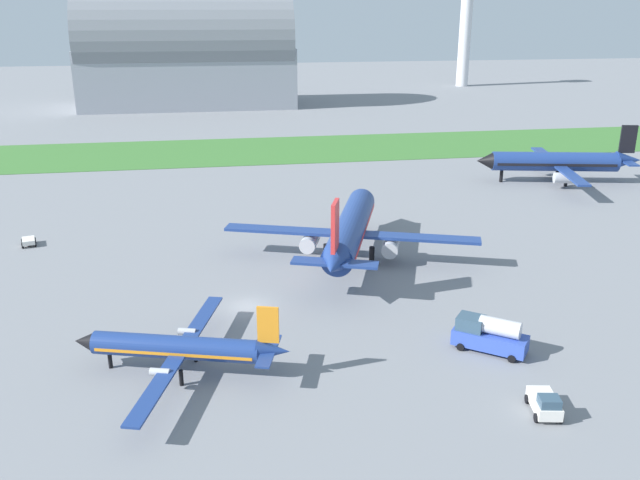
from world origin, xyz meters
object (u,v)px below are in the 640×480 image
object	(u,v)px
airplane_parked_jet_far	(558,162)
control_tower	(466,25)
airplane_midfield_jet	(350,230)
airplane_foreground_turboprop	(180,347)
baggage_cart_by_runway	(29,241)
pushback_tug_midfield	(545,403)
fuel_truck_near_gate	(489,334)

from	to	relation	value
airplane_parked_jet_far	control_tower	distance (m)	147.50
airplane_midfield_jet	airplane_foreground_turboprop	xyz separation A→B (m)	(-19.32, -23.47, -1.54)
baggage_cart_by_runway	pushback_tug_midfield	bearing A→B (deg)	31.74
baggage_cart_by_runway	airplane_midfield_jet	bearing A→B (deg)	59.00
pushback_tug_midfield	baggage_cart_by_runway	world-z (taller)	pushback_tug_midfield
airplane_midfield_jet	baggage_cart_by_runway	world-z (taller)	airplane_midfield_jet
airplane_foreground_turboprop	pushback_tug_midfield	distance (m)	29.35
pushback_tug_midfield	control_tower	xyz separation A→B (m)	(71.21, 206.89, 21.03)
pushback_tug_midfield	baggage_cart_by_runway	bearing A→B (deg)	-123.38
fuel_truck_near_gate	control_tower	world-z (taller)	control_tower
pushback_tug_midfield	airplane_midfield_jet	bearing A→B (deg)	-156.27
airplane_midfield_jet	airplane_foreground_turboprop	world-z (taller)	airplane_midfield_jet
airplane_midfield_jet	fuel_truck_near_gate	distance (m)	25.33
airplane_parked_jet_far	airplane_foreground_turboprop	size ratio (longest dim) A/B	1.33
airplane_foreground_turboprop	control_tower	bearing A→B (deg)	-100.22
baggage_cart_by_runway	control_tower	xyz separation A→B (m)	(118.98, 160.92, 21.38)
fuel_truck_near_gate	control_tower	distance (m)	210.39
airplane_foreground_turboprop	baggage_cart_by_runway	xyz separation A→B (m)	(-20.45, 35.36, -1.81)
fuel_truck_near_gate	pushback_tug_midfield	distance (m)	10.10
airplane_midfield_jet	airplane_foreground_turboprop	size ratio (longest dim) A/B	1.40
airplane_foreground_turboprop	control_tower	world-z (taller)	control_tower
airplane_midfield_jet	control_tower	world-z (taller)	control_tower
airplane_midfield_jet	fuel_truck_near_gate	bearing A→B (deg)	-143.01
airplane_parked_jet_far	airplane_foreground_turboprop	distance (m)	82.84
airplane_foreground_turboprop	pushback_tug_midfield	bearing A→B (deg)	175.21
airplane_midfield_jet	pushback_tug_midfield	world-z (taller)	airplane_midfield_jet
airplane_parked_jet_far	baggage_cart_by_runway	world-z (taller)	airplane_parked_jet_far
airplane_parked_jet_far	airplane_midfield_jet	size ratio (longest dim) A/B	0.95
baggage_cart_by_runway	airplane_parked_jet_far	bearing A→B (deg)	88.61
airplane_foreground_turboprop	baggage_cart_by_runway	distance (m)	40.89
airplane_foreground_turboprop	control_tower	xyz separation A→B (m)	(98.53, 196.28, 19.56)
fuel_truck_near_gate	baggage_cart_by_runway	xyz separation A→B (m)	(-47.48, 35.89, -1.01)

